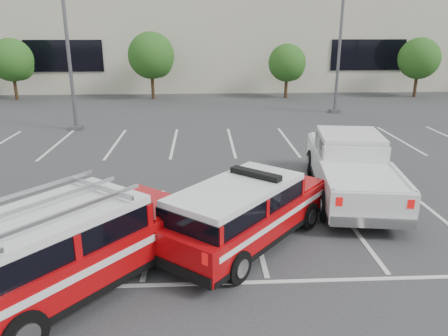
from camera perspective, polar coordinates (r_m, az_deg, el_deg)
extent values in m
plane|color=#323234|center=(12.18, 3.82, -7.38)|extent=(120.00, 120.00, 0.00)
cube|color=silver|center=(16.33, 2.02, -0.56)|extent=(23.00, 15.00, 0.01)
cube|color=beige|center=(42.95, -1.13, 16.46)|extent=(60.00, 15.00, 8.00)
cylinder|color=#3F2B19|center=(35.90, -25.57, 9.34)|extent=(0.24, 0.24, 1.67)
sphere|color=#134814|center=(35.71, -26.02, 12.57)|extent=(3.07, 3.07, 3.07)
sphere|color=#134814|center=(35.77, -25.20, 11.93)|extent=(2.05, 2.05, 2.05)
cylinder|color=#3F2B19|center=(33.39, -9.29, 10.45)|extent=(0.24, 0.24, 1.84)
sphere|color=#134814|center=(33.18, -9.49, 14.29)|extent=(3.37, 3.37, 3.37)
sphere|color=#134814|center=(33.37, -8.71, 13.47)|extent=(2.24, 2.24, 2.24)
cylinder|color=#3F2B19|center=(33.82, 8.09, 10.33)|extent=(0.24, 0.24, 1.51)
sphere|color=#134814|center=(33.63, 8.23, 13.45)|extent=(2.77, 2.77, 2.77)
sphere|color=#134814|center=(33.93, 8.82, 12.75)|extent=(1.85, 1.85, 1.85)
cylinder|color=#3F2B19|center=(37.02, 23.72, 9.79)|extent=(0.24, 0.24, 1.67)
sphere|color=#134814|center=(36.83, 24.12, 12.93)|extent=(3.07, 3.07, 3.07)
sphere|color=#134814|center=(37.22, 24.46, 12.20)|extent=(2.05, 2.05, 2.05)
cube|color=#59595E|center=(24.40, -18.70, 5.01)|extent=(0.60, 0.60, 0.20)
cylinder|color=#59595E|center=(23.86, -19.92, 16.53)|extent=(0.18, 0.18, 10.00)
cube|color=#59595E|center=(28.65, 14.23, 7.24)|extent=(0.60, 0.60, 0.20)
cylinder|color=#59595E|center=(28.18, 15.03, 17.05)|extent=(0.18, 0.18, 10.00)
cube|color=#A1070A|center=(10.96, 3.08, -6.31)|extent=(4.72, 5.12, 0.78)
cube|color=black|center=(10.37, 1.68, -4.16)|extent=(3.65, 3.89, 0.41)
cube|color=silver|center=(10.26, 1.69, -2.71)|extent=(3.58, 3.81, 0.15)
cube|color=black|center=(10.84, 4.16, -0.77)|extent=(1.22, 1.09, 0.14)
cube|color=silver|center=(14.45, 16.23, -0.40)|extent=(3.05, 6.54, 0.91)
cube|color=black|center=(14.79, 16.08, 2.86)|extent=(2.29, 2.49, 0.48)
cube|color=silver|center=(14.71, 16.19, 4.08)|extent=(2.24, 2.44, 0.17)
cube|color=#A1070A|center=(9.59, -18.96, -10.44)|extent=(5.10, 5.53, 0.89)
cube|color=black|center=(9.05, -22.17, -7.77)|extent=(3.89, 4.11, 0.47)
cube|color=silver|center=(8.92, -22.41, -5.92)|extent=(3.80, 4.03, 0.17)
cube|color=#A5A5A8|center=(8.81, -22.64, -4.14)|extent=(3.70, 3.87, 0.06)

